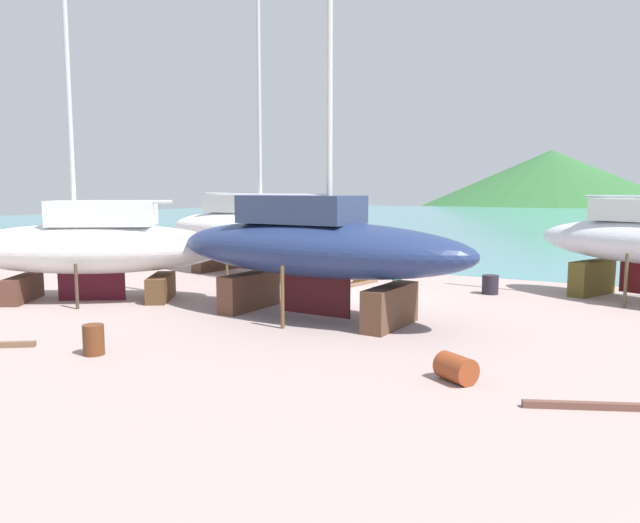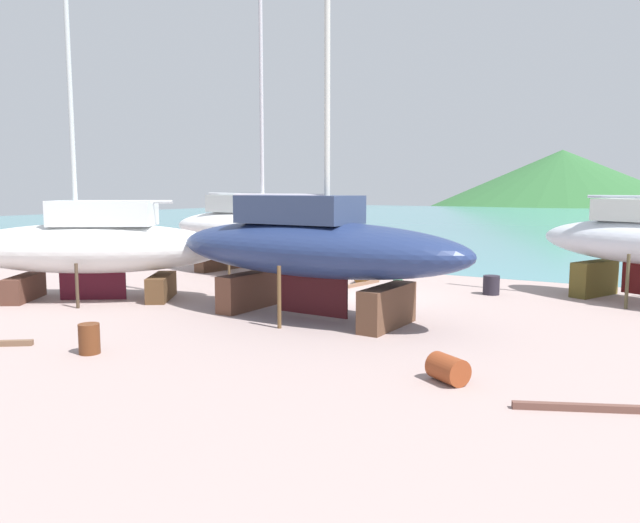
{
  "view_description": "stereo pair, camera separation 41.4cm",
  "coord_description": "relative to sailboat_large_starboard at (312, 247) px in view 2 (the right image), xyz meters",
  "views": [
    {
      "loc": [
        9.67,
        -21.54,
        4.2
      ],
      "look_at": [
        -1.75,
        -0.81,
        1.39
      ],
      "focal_mm": 34.16,
      "sensor_mm": 36.0,
      "label": 1
    },
    {
      "loc": [
        10.03,
        -21.34,
        4.2
      ],
      "look_at": [
        -1.75,
        -0.81,
        1.39
      ],
      "focal_mm": 34.16,
      "sensor_mm": 36.0,
      "label": 2
    }
  ],
  "objects": [
    {
      "name": "ground_plane",
      "position": [
        0.02,
        -0.61,
        -2.34
      ],
      "size": [
        50.24,
        50.24,
        0.0
      ],
      "primitive_type": "plane",
      "color": "#A48E89"
    },
    {
      "name": "sea_water",
      "position": [
        0.02,
        70.88,
        -2.34
      ],
      "size": [
        163.13,
        117.86,
        0.01
      ],
      "primitive_type": "cube",
      "color": "teal",
      "rests_on": "ground"
    },
    {
      "name": "headland_hill",
      "position": [
        -16.05,
        160.63,
        -2.34
      ],
      "size": [
        135.62,
        135.62,
        29.68
      ],
      "primitive_type": "cone",
      "color": "#306533",
      "rests_on": "ground"
    },
    {
      "name": "sailboat_large_starboard",
      "position": [
        0.0,
        0.0,
        0.0
      ],
      "size": [
        11.02,
        3.89,
        17.35
      ],
      "rotation": [
        0.0,
        0.0,
        -0.05
      ],
      "color": "brown",
      "rests_on": "ground"
    },
    {
      "name": "sailboat_mid_port",
      "position": [
        -7.68,
        7.4,
        0.01
      ],
      "size": [
        10.83,
        4.48,
        17.35
      ],
      "rotation": [
        0.0,
        0.0,
        -0.11
      ],
      "color": "#4C361C",
      "rests_on": "ground"
    },
    {
      "name": "sailboat_small_center",
      "position": [
        -8.87,
        -1.35,
        -0.27
      ],
      "size": [
        10.39,
        8.14,
        15.67
      ],
      "rotation": [
        0.0,
        0.0,
        3.71
      ],
      "color": "#553227",
      "rests_on": "ground"
    },
    {
      "name": "worker",
      "position": [
        0.3,
        6.62,
        -1.44
      ],
      "size": [
        0.47,
        0.49,
        1.73
      ],
      "rotation": [
        0.0,
        0.0,
        2.43
      ],
      "color": "#377752",
      "rests_on": "ground"
    },
    {
      "name": "barrel_blue_faded",
      "position": [
        -1.76,
        7.5,
        -2.04
      ],
      "size": [
        0.74,
        1.03,
        0.59
      ],
      "primitive_type": "cylinder",
      "rotation": [
        1.57,
        0.0,
        0.17
      ],
      "color": "brown",
      "rests_on": "ground"
    },
    {
      "name": "barrel_tar_black",
      "position": [
        6.05,
        -4.38,
        -2.03
      ],
      "size": [
        1.04,
        0.97,
        0.61
      ],
      "primitive_type": "cylinder",
      "rotation": [
        1.57,
        0.0,
        4.15
      ],
      "color": "brown",
      "rests_on": "ground"
    },
    {
      "name": "barrel_tipped_left",
      "position": [
        4.02,
        7.36,
        -1.95
      ],
      "size": [
        0.9,
        0.9,
        0.77
      ],
      "primitive_type": "cylinder",
      "rotation": [
        0.0,
        0.0,
        2.13
      ],
      "color": "#25202B",
      "rests_on": "ground"
    },
    {
      "name": "barrel_tipped_center",
      "position": [
        -2.68,
        -6.69,
        -1.95
      ],
      "size": [
        0.62,
        0.62,
        0.78
      ],
      "primitive_type": "cylinder",
      "rotation": [
        0.0,
        0.0,
        1.74
      ],
      "color": "#5E3018",
      "rests_on": "ground"
    },
    {
      "name": "timber_plank_far",
      "position": [
        8.79,
        -4.79,
        -2.27
      ],
      "size": [
        2.37,
        1.14,
        0.14
      ],
      "primitive_type": "cube",
      "rotation": [
        0.0,
        0.0,
        0.41
      ],
      "color": "brown",
      "rests_on": "ground"
    },
    {
      "name": "timber_long_fore",
      "position": [
        -1.51,
        6.8,
        -2.27
      ],
      "size": [
        0.61,
        2.59,
        0.14
      ],
      "primitive_type": "cube",
      "rotation": [
        0.0,
        0.0,
        1.39
      ],
      "color": "#865F48",
      "rests_on": "ground"
    }
  ]
}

